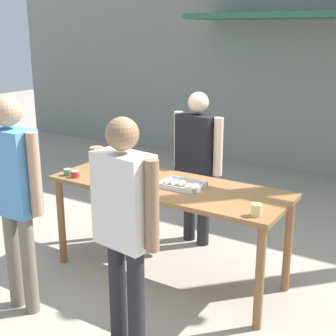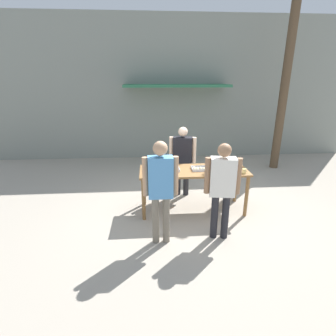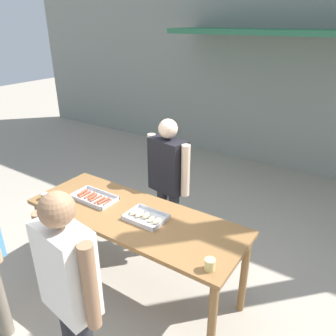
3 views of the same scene
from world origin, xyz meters
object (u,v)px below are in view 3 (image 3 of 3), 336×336
object	(u,v)px
beer_cup	(210,264)
food_tray_buns	(145,217)
condiment_jar_mustard	(45,196)
person_server_behind_table	(168,175)
condiment_jar_ketchup	(51,199)
food_tray_sausages	(94,198)
person_customer_with_cup	(69,285)

from	to	relation	value
beer_cup	food_tray_buns	bearing A→B (deg)	161.20
condiment_jar_mustard	person_server_behind_table	xyz separation A→B (m)	(0.81, 1.05, 0.03)
food_tray_buns	condiment_jar_ketchup	world-z (taller)	condiment_jar_ketchup
beer_cup	person_server_behind_table	distance (m)	1.49
condiment_jar_ketchup	beer_cup	world-z (taller)	beer_cup
food_tray_sausages	person_customer_with_cup	xyz separation A→B (m)	(0.81, -1.02, 0.10)
condiment_jar_mustard	beer_cup	distance (m)	1.87
food_tray_buns	person_customer_with_cup	world-z (taller)	person_customer_with_cup
beer_cup	person_server_behind_table	bearing A→B (deg)	135.47
person_server_behind_table	person_customer_with_cup	distance (m)	1.84
food_tray_buns	person_server_behind_table	bearing A→B (deg)	108.74
condiment_jar_mustard	person_customer_with_cup	world-z (taller)	person_customer_with_cup
person_server_behind_table	person_customer_with_cup	world-z (taller)	person_customer_with_cup
beer_cup	person_server_behind_table	world-z (taller)	person_server_behind_table
condiment_jar_ketchup	person_customer_with_cup	world-z (taller)	person_customer_with_cup
condiment_jar_ketchup	condiment_jar_mustard	bearing A→B (deg)	175.04
food_tray_buns	beer_cup	size ratio (longest dim) A/B	4.01
food_tray_sausages	person_customer_with_cup	world-z (taller)	person_customer_with_cup
condiment_jar_mustard	beer_cup	size ratio (longest dim) A/B	0.82
food_tray_buns	condiment_jar_mustard	xyz separation A→B (m)	(-1.07, -0.28, 0.01)
food_tray_sausages	person_server_behind_table	world-z (taller)	person_server_behind_table
food_tray_sausages	condiment_jar_mustard	world-z (taller)	condiment_jar_mustard
person_customer_with_cup	person_server_behind_table	bearing A→B (deg)	-68.98
food_tray_sausages	condiment_jar_mustard	distance (m)	0.50
beer_cup	food_tray_sausages	bearing A→B (deg)	169.38
condiment_jar_ketchup	person_customer_with_cup	distance (m)	1.35
food_tray_sausages	person_server_behind_table	size ratio (longest dim) A/B	0.28
food_tray_buns	condiment_jar_mustard	world-z (taller)	condiment_jar_mustard
food_tray_buns	person_server_behind_table	xyz separation A→B (m)	(-0.26, 0.77, 0.04)
person_customer_with_cup	food_tray_sausages	bearing A→B (deg)	-43.68
condiment_jar_mustard	person_customer_with_cup	size ratio (longest dim) A/B	0.04
food_tray_sausages	beer_cup	xyz separation A→B (m)	(1.45, -0.27, 0.03)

